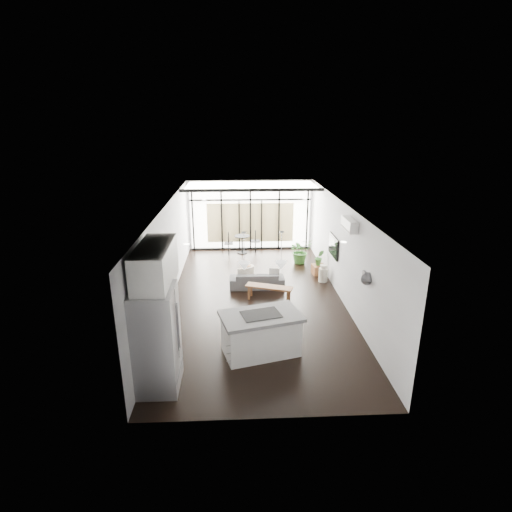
{
  "coord_description": "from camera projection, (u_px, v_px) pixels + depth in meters",
  "views": [
    {
      "loc": [
        -0.54,
        -10.75,
        4.99
      ],
      "look_at": [
        0.0,
        0.3,
        1.25
      ],
      "focal_mm": 28.0,
      "sensor_mm": 36.0,
      "label": 1
    }
  ],
  "objects": [
    {
      "name": "pendant_left",
      "position": [
        244.0,
        266.0,
        8.62
      ],
      "size": [
        0.26,
        0.26,
        0.18
      ],
      "primitive_type": "cone",
      "color": "white",
      "rests_on": "ceiling"
    },
    {
      "name": "plant_crate",
      "position": [
        319.0,
        262.0,
        13.61
      ],
      "size": [
        0.31,
        0.56,
        0.25
      ],
      "primitive_type": "imported",
      "rotation": [
        0.0,
        0.0,
        -0.0
      ],
      "color": "#356D29",
      "rests_on": "crate"
    },
    {
      "name": "crate",
      "position": [
        319.0,
        270.0,
        13.7
      ],
      "size": [
        0.48,
        0.48,
        0.32
      ],
      "primitive_type": "cube",
      "rotation": [
        0.0,
        0.0,
        0.12
      ],
      "color": "brown",
      "rests_on": "floor"
    },
    {
      "name": "skylight",
      "position": [
        251.0,
        185.0,
        14.69
      ],
      "size": [
        4.7,
        1.9,
        0.06
      ],
      "primitive_type": "cube",
      "color": "white",
      "rests_on": "ceiling"
    },
    {
      "name": "framed_art",
      "position": [
        166.0,
        256.0,
        10.71
      ],
      "size": [
        0.04,
        0.7,
        0.9
      ],
      "primitive_type": "cube",
      "color": "black",
      "rests_on": "wall_left"
    },
    {
      "name": "bistro_set",
      "position": [
        242.0,
        243.0,
        15.82
      ],
      "size": [
        1.75,
        1.02,
        0.79
      ],
      "primitive_type": "cube",
      "rotation": [
        0.0,
        0.0,
        0.23
      ],
      "color": "black",
      "rests_on": "floor"
    },
    {
      "name": "ac_unit",
      "position": [
        349.0,
        224.0,
        10.37
      ],
      "size": [
        0.22,
        0.9,
        0.3
      ],
      "primitive_type": "cube",
      "color": "white",
      "rests_on": "wall_right"
    },
    {
      "name": "upper_cabinets",
      "position": [
        155.0,
        267.0,
        7.63
      ],
      "size": [
        0.62,
        1.75,
        0.86
      ],
      "primitive_type": "cube",
      "color": "white",
      "rests_on": "wall_left"
    },
    {
      "name": "wall_front",
      "position": [
        272.0,
        350.0,
        6.62
      ],
      "size": [
        5.0,
        0.02,
        2.8
      ],
      "primitive_type": "cube",
      "color": "silver",
      "rests_on": "ground"
    },
    {
      "name": "neighbour_building",
      "position": [
        250.0,
        223.0,
        16.13
      ],
      "size": [
        3.5,
        0.02,
        1.6
      ],
      "primitive_type": "cube",
      "color": "#D6C586",
      "rests_on": "ground"
    },
    {
      "name": "floor",
      "position": [
        256.0,
        299.0,
        11.8
      ],
      "size": [
        5.0,
        10.0,
        0.0
      ],
      "primitive_type": "cube",
      "color": "black",
      "rests_on": "ground"
    },
    {
      "name": "ceiling",
      "position": [
        257.0,
        206.0,
        10.9
      ],
      "size": [
        5.0,
        10.0,
        0.0
      ],
      "primitive_type": "cube",
      "color": "white",
      "rests_on": "ground"
    },
    {
      "name": "wall_back",
      "position": [
        250.0,
        215.0,
        16.08
      ],
      "size": [
        5.0,
        0.02,
        2.8
      ],
      "primitive_type": "cube",
      "color": "silver",
      "rests_on": "ground"
    },
    {
      "name": "pouf",
      "position": [
        247.0,
        271.0,
        13.51
      ],
      "size": [
        0.54,
        0.54,
        0.37
      ],
      "primitive_type": "cylinder",
      "rotation": [
        0.0,
        0.0,
        -0.19
      ],
      "color": "beige",
      "rests_on": "floor"
    },
    {
      "name": "console_bench",
      "position": [
        269.0,
        293.0,
        11.69
      ],
      "size": [
        1.4,
        0.77,
        0.44
      ],
      "primitive_type": "cube",
      "rotation": [
        0.0,
        0.0,
        -0.33
      ],
      "color": "brown",
      "rests_on": "floor"
    },
    {
      "name": "glazing",
      "position": [
        250.0,
        216.0,
        15.97
      ],
      "size": [
        5.0,
        0.2,
        2.8
      ],
      "primitive_type": "cube",
      "color": "black",
      "rests_on": "ground"
    },
    {
      "name": "cooktop",
      "position": [
        261.0,
        314.0,
        8.78
      ],
      "size": [
        0.96,
        0.76,
        0.01
      ],
      "primitive_type": "cube",
      "rotation": [
        0.0,
        0.0,
        0.26
      ],
      "color": "black",
      "rests_on": "island"
    },
    {
      "name": "pendant_right",
      "position": [
        281.0,
        266.0,
        8.66
      ],
      "size": [
        0.26,
        0.26,
        0.18
      ],
      "primitive_type": "cone",
      "color": "white",
      "rests_on": "ceiling"
    },
    {
      "name": "island",
      "position": [
        261.0,
        334.0,
        8.94
      ],
      "size": [
        1.96,
        1.46,
        0.96
      ],
      "primitive_type": "cube",
      "rotation": [
        0.0,
        0.0,
        0.26
      ],
      "color": "white",
      "rests_on": "floor"
    },
    {
      "name": "sofa",
      "position": [
        257.0,
        277.0,
        12.56
      ],
      "size": [
        1.72,
        0.52,
        0.67
      ],
      "primitive_type": "imported",
      "rotation": [
        0.0,
        0.0,
        3.13
      ],
      "color": "#4C4C4F",
      "rests_on": "floor"
    },
    {
      "name": "fridge",
      "position": [
        156.0,
        339.0,
        7.63
      ],
      "size": [
        0.8,
        1.0,
        2.07
      ],
      "primitive_type": "cube",
      "color": "gray",
      "rests_on": "floor"
    },
    {
      "name": "wall_left",
      "position": [
        168.0,
        256.0,
        11.23
      ],
      "size": [
        0.02,
        10.0,
        2.8
      ],
      "primitive_type": "cube",
      "color": "silver",
      "rests_on": "ground"
    },
    {
      "name": "tv",
      "position": [
        334.0,
        246.0,
        12.44
      ],
      "size": [
        0.05,
        1.1,
        0.65
      ],
      "primitive_type": "cube",
      "color": "black",
      "rests_on": "wall_right"
    },
    {
      "name": "plant_tall",
      "position": [
        300.0,
        253.0,
        14.73
      ],
      "size": [
        1.08,
        1.14,
        0.72
      ],
      "primitive_type": "imported",
      "rotation": [
        0.0,
        0.0,
        0.31
      ],
      "color": "#356D29",
      "rests_on": "floor"
    },
    {
      "name": "wall_right",
      "position": [
        343.0,
        253.0,
        11.46
      ],
      "size": [
        0.02,
        10.0,
        2.8
      ],
      "primitive_type": "cube",
      "color": "silver",
      "rests_on": "ground"
    },
    {
      "name": "milk_can",
      "position": [
        323.0,
        273.0,
        13.02
      ],
      "size": [
        0.29,
        0.29,
        0.58
      ],
      "primitive_type": "cylinder",
      "rotation": [
        0.0,
        0.0,
        -0.0
      ],
      "color": "beige",
      "rests_on": "floor"
    },
    {
      "name": "appliance_column",
      "position": [
        159.0,
        311.0,
        8.32
      ],
      "size": [
        0.64,
        0.67,
        2.49
      ],
      "primitive_type": "cube",
      "color": "white",
      "rests_on": "floor"
    }
  ]
}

